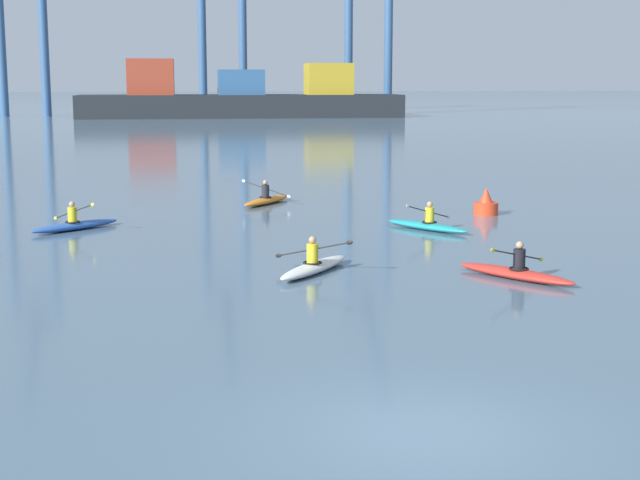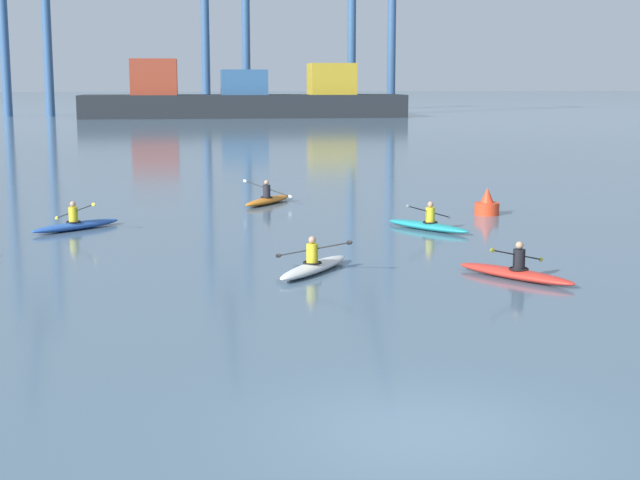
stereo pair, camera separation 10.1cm
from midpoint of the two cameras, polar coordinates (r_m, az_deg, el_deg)
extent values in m
plane|color=slate|center=(13.60, 6.07, -11.43)|extent=(800.00, 800.00, 0.00)
cube|color=#1E2328|center=(125.98, -4.78, 8.02)|extent=(42.05, 8.47, 2.95)
cube|color=#993823|center=(125.81, -10.14, 9.61)|extent=(5.89, 5.93, 4.58)
cube|color=#2D5684|center=(125.94, -4.80, 9.42)|extent=(5.89, 5.93, 3.22)
cube|color=#B29323|center=(127.12, 0.49, 9.64)|extent=(5.89, 5.93, 4.07)
cylinder|color=#335684|center=(135.08, -16.35, 13.18)|extent=(1.20, 1.20, 28.39)
cylinder|color=#335684|center=(141.44, -7.14, 13.34)|extent=(1.20, 1.20, 28.60)
cylinder|color=#335684|center=(141.67, -4.70, 13.38)|extent=(1.20, 1.20, 28.60)
cylinder|color=#335684|center=(136.86, 1.71, 13.29)|extent=(1.20, 1.20, 27.41)
cylinder|color=#335684|center=(137.94, 4.12, 13.24)|extent=(1.20, 1.20, 27.41)
cylinder|color=red|center=(35.17, 9.84, 1.87)|extent=(0.90, 0.90, 0.45)
cone|color=red|center=(35.11, 9.86, 2.67)|extent=(0.49, 0.49, 0.55)
ellipsoid|color=teal|center=(31.34, 6.35, 0.84)|extent=(2.44, 3.13, 0.26)
torus|color=black|center=(31.25, 6.50, 1.07)|extent=(0.68, 0.68, 0.05)
cylinder|color=gold|center=(31.22, 6.50, 1.51)|extent=(0.30, 0.30, 0.50)
sphere|color=tan|center=(31.17, 6.52, 2.14)|extent=(0.19, 0.19, 0.19)
cylinder|color=black|center=(31.24, 6.44, 1.70)|extent=(1.69, 1.19, 0.58)
ellipsoid|color=silver|center=(30.44, 5.20, 2.04)|extent=(0.19, 0.15, 0.15)
ellipsoid|color=silver|center=(32.04, 7.61, 1.38)|extent=(0.19, 0.15, 0.15)
ellipsoid|color=silver|center=(24.29, -0.46, -1.65)|extent=(2.44, 3.13, 0.26)
torus|color=black|center=(24.18, -0.57, -1.37)|extent=(0.68, 0.68, 0.05)
cylinder|color=gold|center=(24.13, -0.57, -0.81)|extent=(0.30, 0.30, 0.50)
sphere|color=tan|center=(24.07, -0.58, 0.01)|extent=(0.19, 0.19, 0.19)
cylinder|color=black|center=(24.16, -0.52, -0.56)|extent=(1.70, 1.20, 0.54)
ellipsoid|color=black|center=(24.68, -2.62, -0.94)|extent=(0.19, 0.15, 0.15)
ellipsoid|color=black|center=(23.67, 1.67, -0.15)|extent=(0.19, 0.15, 0.15)
ellipsoid|color=orange|center=(37.83, -3.30, 2.38)|extent=(2.38, 3.16, 0.26)
torus|color=black|center=(37.73, -3.37, 2.58)|extent=(0.68, 0.68, 0.05)
cylinder|color=#23232D|center=(37.70, -3.37, 2.94)|extent=(0.30, 0.30, 0.50)
sphere|color=tan|center=(37.66, -3.38, 3.47)|extent=(0.19, 0.19, 0.19)
cylinder|color=black|center=(37.73, -3.34, 3.10)|extent=(1.72, 1.16, 0.55)
ellipsoid|color=silver|center=(38.21, -4.68, 3.55)|extent=(0.19, 0.14, 0.15)
ellipsoid|color=silver|center=(37.28, -1.97, 2.63)|extent=(0.19, 0.14, 0.15)
ellipsoid|color=red|center=(23.99, 11.53, -1.99)|extent=(2.45, 3.12, 0.26)
torus|color=black|center=(23.91, 11.73, -1.70)|extent=(0.68, 0.68, 0.05)
cylinder|color=black|center=(23.87, 11.75, -1.13)|extent=(0.30, 0.30, 0.50)
sphere|color=tan|center=(23.80, 11.78, -0.30)|extent=(0.19, 0.19, 0.19)
cylinder|color=black|center=(23.88, 11.66, -0.88)|extent=(1.69, 1.21, 0.52)
ellipsoid|color=yellow|center=(23.02, 10.22, -0.60)|extent=(0.19, 0.15, 0.15)
ellipsoid|color=yellow|center=(24.75, 13.01, -1.14)|extent=(0.19, 0.15, 0.15)
ellipsoid|color=#2856B2|center=(32.23, -14.56, 0.83)|extent=(2.90, 2.75, 0.26)
torus|color=black|center=(32.15, -14.71, 1.05)|extent=(0.69, 0.69, 0.05)
cylinder|color=gold|center=(32.11, -14.73, 1.48)|extent=(0.30, 0.30, 0.50)
sphere|color=tan|center=(32.07, -14.76, 2.10)|extent=(0.19, 0.19, 0.19)
cylinder|color=black|center=(32.13, -14.67, 1.66)|extent=(1.40, 1.50, 0.65)
ellipsoid|color=yellow|center=(32.98, -15.68, 1.27)|extent=(0.17, 0.18, 0.16)
ellipsoid|color=yellow|center=(31.29, -13.60, 2.08)|extent=(0.17, 0.18, 0.16)
camera|label=1|loc=(0.05, -90.11, -0.02)|focal=53.31mm
camera|label=2|loc=(0.05, 89.89, 0.02)|focal=53.31mm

